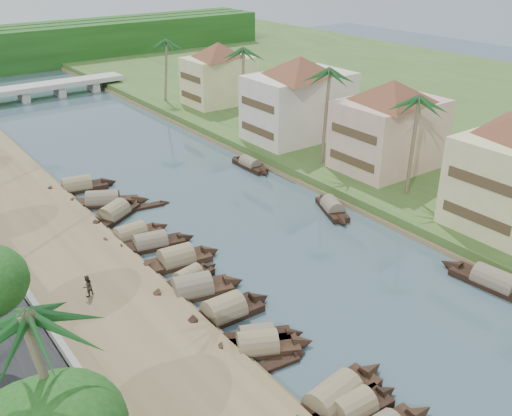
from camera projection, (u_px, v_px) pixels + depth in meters
ground at (345, 290)px, 43.55m from camera, size 220.00×220.00×0.00m
left_bank at (49, 244)px, 49.33m from camera, size 10.00×180.00×0.80m
right_bank at (341, 158)px, 68.04m from camera, size 16.00×180.00×1.20m
bridge at (41, 88)px, 95.16m from camera, size 28.00×4.00×2.40m
building_mid at (390, 124)px, 61.84m from camera, size 14.11×14.11×9.70m
building_far at (299, 97)px, 71.38m from camera, size 15.59×15.59×10.20m
building_distant at (219, 73)px, 86.67m from camera, size 12.62×12.62×9.20m
sampan_1 at (353, 410)px, 31.91m from camera, size 6.93×2.03×2.07m
sampan_2 at (334, 400)px, 32.60m from camera, size 9.45×2.98×2.42m
sampan_3 at (257, 338)px, 37.70m from camera, size 6.60×4.02×1.85m
sampan_4 at (257, 347)px, 36.86m from camera, size 7.60×4.89×2.18m
sampan_5 at (224, 312)px, 40.23m from camera, size 7.95×2.37×2.49m
sampan_6 at (193, 290)px, 42.79m from camera, size 8.55×3.96×2.46m
sampan_7 at (188, 278)px, 44.32m from camera, size 6.34×2.48×1.73m
sampan_8 at (177, 260)px, 46.78m from camera, size 8.09×2.83×2.43m
sampan_9 at (151, 244)px, 49.27m from camera, size 8.28×3.27×2.08m
sampan_10 at (131, 235)px, 50.68m from camera, size 7.73×1.95×2.14m
sampan_11 at (114, 215)px, 54.46m from camera, size 8.14×5.77×2.37m
sampan_12 at (103, 201)px, 57.28m from camera, size 9.11×6.04×2.24m
sampan_13 at (77, 187)px, 60.55m from camera, size 8.79×3.43×2.34m
sampan_14 at (494, 283)px, 43.69m from camera, size 2.71×9.54×2.27m
sampan_15 at (332, 208)px, 55.79m from camera, size 4.23×7.35×2.00m
sampan_16 at (250, 165)px, 66.56m from camera, size 1.57×7.31×1.84m
canoe_1 at (270, 367)px, 35.60m from camera, size 5.57×1.58×0.89m
canoe_2 at (143, 207)px, 56.71m from camera, size 5.74×1.73×0.83m
palm_1 at (418, 101)px, 53.15m from camera, size 3.20×3.20×11.21m
palm_2 at (327, 73)px, 60.58m from camera, size 3.20×3.20×11.99m
palm_3 at (241, 51)px, 73.76m from camera, size 3.20×3.20×11.69m
palm_4 at (50, 314)px, 21.45m from camera, size 3.20×3.20×11.89m
palm_7 at (162, 43)px, 86.18m from camera, size 3.20×3.20×10.63m
tree_6 at (319, 86)px, 75.35m from camera, size 4.25×4.25×7.29m
person_far at (87, 286)px, 41.09m from camera, size 1.00×0.92×1.67m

